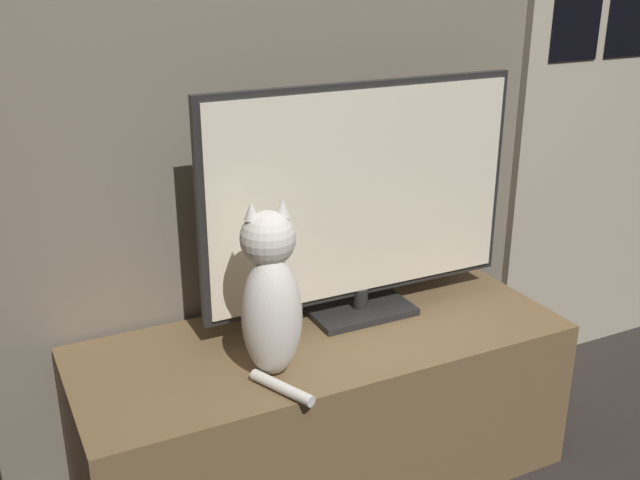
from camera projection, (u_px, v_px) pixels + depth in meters
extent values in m
cube|color=#756B5B|center=(271.00, 7.00, 2.00)|extent=(4.80, 0.05, 2.60)
cube|color=brown|center=(323.00, 408.00, 2.12)|extent=(1.35, 0.53, 0.46)
cube|color=black|center=(360.00, 310.00, 2.17)|extent=(0.30, 0.18, 0.02)
cylinder|color=black|center=(360.00, 298.00, 2.16)|extent=(0.04, 0.04, 0.06)
cube|color=black|center=(361.00, 193.00, 2.05)|extent=(0.94, 0.02, 0.61)
cube|color=silver|center=(364.00, 194.00, 2.04)|extent=(0.90, 0.01, 0.57)
ellipsoid|color=silver|center=(272.00, 317.00, 1.81)|extent=(0.17, 0.16, 0.31)
ellipsoid|color=olive|center=(268.00, 314.00, 1.86)|extent=(0.09, 0.06, 0.17)
sphere|color=silver|center=(268.00, 238.00, 1.77)|extent=(0.16, 0.16, 0.14)
cone|color=silver|center=(251.00, 210.00, 1.73)|extent=(0.04, 0.04, 0.04)
cone|color=silver|center=(283.00, 208.00, 1.75)|extent=(0.04, 0.04, 0.04)
cylinder|color=silver|center=(282.00, 388.00, 1.77)|extent=(0.10, 0.18, 0.03)
cube|color=#B2A893|center=(618.00, 80.00, 2.59)|extent=(0.84, 0.03, 2.05)
cube|color=black|center=(576.00, 25.00, 2.41)|extent=(0.20, 0.01, 0.22)
cube|color=black|center=(630.00, 22.00, 2.51)|extent=(0.20, 0.01, 0.22)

